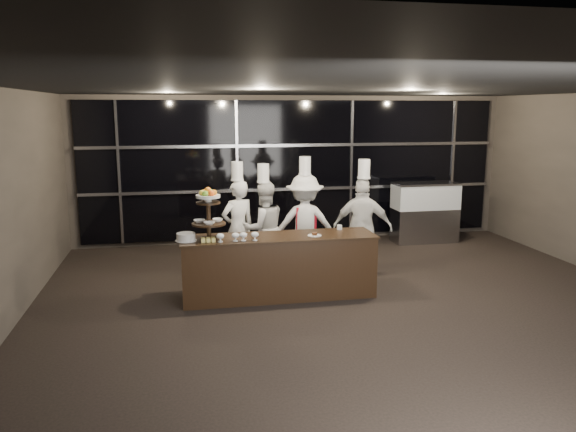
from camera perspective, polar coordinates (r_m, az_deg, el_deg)
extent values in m
plane|color=black|center=(7.33, 8.81, -11.22)|extent=(10.00, 10.00, 0.00)
plane|color=black|center=(6.80, 9.56, 12.92)|extent=(10.00, 10.00, 0.00)
plane|color=#473F38|center=(11.68, 0.65, 4.79)|extent=(9.00, 0.00, 9.00)
cube|color=black|center=(11.62, 0.71, 4.76)|extent=(8.60, 0.04, 2.80)
cube|color=#A5A5AA|center=(11.62, 0.76, 2.77)|extent=(8.60, 0.06, 0.06)
cube|color=#A5A5AA|center=(11.53, 0.77, 7.20)|extent=(8.60, 0.06, 0.06)
cube|color=#A5A5AA|center=(11.40, -16.79, 4.18)|extent=(0.05, 0.05, 2.80)
cube|color=#A5A5AA|center=(11.41, -5.19, 4.60)|extent=(0.05, 0.05, 2.80)
cube|color=#A5A5AA|center=(11.90, 6.43, 4.83)|extent=(0.05, 0.05, 2.80)
cube|color=#A5A5AA|center=(12.78, 16.35, 4.88)|extent=(0.05, 0.05, 2.80)
cube|color=black|center=(8.27, -0.96, -5.21)|extent=(2.80, 0.70, 0.90)
cube|color=black|center=(8.15, -0.97, -2.13)|extent=(2.84, 0.74, 0.03)
cylinder|color=black|center=(8.03, -8.01, -2.22)|extent=(0.24, 0.24, 0.03)
cylinder|color=black|center=(7.96, -8.08, 0.13)|extent=(0.06, 0.06, 0.70)
cylinder|color=black|center=(7.99, -8.05, -0.78)|extent=(0.48, 0.48, 0.02)
cylinder|color=black|center=(7.94, -8.11, 1.34)|extent=(0.34, 0.34, 0.02)
cylinder|color=white|center=(7.93, -8.12, 1.64)|extent=(0.10, 0.10, 0.06)
cylinder|color=white|center=(7.92, -8.13, 2.00)|extent=(0.34, 0.34, 0.04)
sphere|color=orange|center=(7.92, -7.56, 2.35)|extent=(0.09, 0.09, 0.09)
sphere|color=#6FBF31|center=(7.98, -7.88, 2.42)|extent=(0.09, 0.09, 0.09)
sphere|color=orange|center=(7.98, -8.45, 2.40)|extent=(0.09, 0.09, 0.09)
sphere|color=yellow|center=(7.91, -8.72, 2.31)|extent=(0.09, 0.09, 0.09)
sphere|color=#6FA42A|center=(7.84, -8.40, 2.25)|extent=(0.09, 0.09, 0.09)
sphere|color=#E65213|center=(7.85, -7.82, 2.27)|extent=(0.09, 0.09, 0.09)
sphere|color=orange|center=(7.91, -8.14, 2.62)|extent=(0.09, 0.09, 0.09)
imported|color=white|center=(8.04, -9.01, -0.51)|extent=(0.16, 0.16, 0.04)
imported|color=white|center=(8.05, -7.16, -0.42)|extent=(0.15, 0.15, 0.05)
imported|color=white|center=(7.87, -8.01, -0.73)|extent=(0.16, 0.16, 0.04)
cylinder|color=silver|center=(7.83, -6.89, -2.60)|extent=(0.07, 0.07, 0.01)
cylinder|color=silver|center=(7.82, -6.90, -2.38)|extent=(0.02, 0.02, 0.05)
ellipsoid|color=silver|center=(7.81, -6.91, -2.04)|extent=(0.11, 0.11, 0.08)
ellipsoid|color=green|center=(7.81, -6.91, -2.00)|extent=(0.08, 0.08, 0.05)
cylinder|color=silver|center=(7.85, -5.36, -2.54)|extent=(0.07, 0.07, 0.01)
cylinder|color=silver|center=(7.84, -5.37, -2.32)|extent=(0.02, 0.02, 0.05)
ellipsoid|color=silver|center=(7.83, -5.37, -1.98)|extent=(0.11, 0.11, 0.08)
ellipsoid|color=red|center=(7.83, -5.37, -1.94)|extent=(0.08, 0.08, 0.05)
cylinder|color=silver|center=(7.86, -4.56, -2.50)|extent=(0.07, 0.07, 0.01)
cylinder|color=silver|center=(7.85, -4.56, -2.28)|extent=(0.02, 0.02, 0.05)
ellipsoid|color=silver|center=(7.84, -4.56, -1.94)|extent=(0.11, 0.11, 0.08)
ellipsoid|color=#FDE7BA|center=(7.84, -4.56, -1.91)|extent=(0.08, 0.08, 0.05)
cylinder|color=silver|center=(7.88, -3.38, -2.46)|extent=(0.07, 0.07, 0.01)
cylinder|color=silver|center=(7.87, -3.38, -2.24)|extent=(0.02, 0.02, 0.05)
ellipsoid|color=silver|center=(7.86, -3.39, -1.90)|extent=(0.11, 0.11, 0.08)
ellipsoid|color=#501E17|center=(7.86, -3.39, -1.86)|extent=(0.08, 0.08, 0.05)
cylinder|color=white|center=(7.98, -10.32, -2.45)|extent=(0.30, 0.30, 0.01)
cylinder|color=silver|center=(7.97, -10.33, -2.07)|extent=(0.26, 0.26, 0.10)
cube|color=#E9DB72|center=(7.83, -8.60, -2.48)|extent=(0.05, 0.06, 0.05)
cube|color=#E9DB72|center=(7.84, -8.09, -2.46)|extent=(0.06, 0.06, 0.05)
cube|color=#E9DB72|center=(7.84, -7.58, -2.44)|extent=(0.06, 0.06, 0.05)
cube|color=#E9DB72|center=(7.90, -8.63, -2.36)|extent=(0.05, 0.06, 0.05)
cube|color=#E9DB72|center=(7.90, -8.12, -2.34)|extent=(0.06, 0.06, 0.05)
cube|color=#E9DB72|center=(7.91, -7.61, -2.33)|extent=(0.06, 0.06, 0.05)
cylinder|color=white|center=(8.16, 2.71, -1.99)|extent=(0.20, 0.20, 0.01)
cylinder|color=#4C2814|center=(8.15, 2.71, -1.81)|extent=(0.08, 0.08, 0.04)
cylinder|color=white|center=(8.60, 5.25, -1.14)|extent=(0.08, 0.08, 0.07)
cube|color=#A5A5AA|center=(12.02, 13.66, -0.90)|extent=(1.32, 0.56, 0.70)
cube|color=silver|center=(11.92, 13.79, 1.93)|extent=(1.32, 0.56, 0.50)
cube|color=#FFC67F|center=(11.92, 13.79, 1.93)|extent=(1.22, 0.47, 0.40)
cube|color=#A5A5AA|center=(11.88, 13.85, 3.21)|extent=(1.34, 0.58, 0.04)
imported|color=white|center=(9.24, -5.09, -1.28)|extent=(0.69, 0.58, 1.60)
cylinder|color=white|center=(9.09, -5.19, 4.60)|extent=(0.19, 0.19, 0.30)
cylinder|color=white|center=(9.11, -5.17, 3.69)|extent=(0.21, 0.21, 0.03)
imported|color=silver|center=(9.31, -2.48, -1.29)|extent=(0.86, 0.73, 1.56)
cylinder|color=white|center=(9.16, -2.53, 4.40)|extent=(0.19, 0.19, 0.30)
cylinder|color=white|center=(9.18, -2.52, 3.50)|extent=(0.21, 0.21, 0.03)
imported|color=silver|center=(9.38, 1.70, -0.84)|extent=(1.16, 0.79, 1.67)
cylinder|color=white|center=(9.23, 1.74, 5.15)|extent=(0.19, 0.19, 0.30)
cylinder|color=white|center=(9.25, 1.73, 4.25)|extent=(0.21, 0.21, 0.03)
cube|color=#AA0D1B|center=(9.27, 1.87, -0.99)|extent=(0.34, 0.03, 0.62)
imported|color=white|center=(9.24, 7.58, -1.21)|extent=(1.04, 0.71, 1.64)
cylinder|color=white|center=(9.09, 7.74, 4.79)|extent=(0.19, 0.19, 0.30)
cylinder|color=white|center=(9.10, 7.71, 3.88)|extent=(0.21, 0.21, 0.03)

